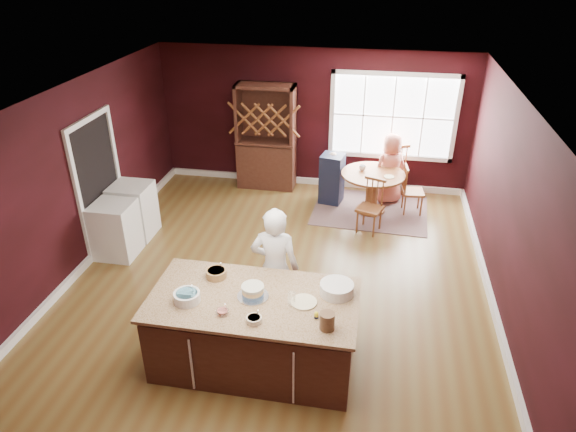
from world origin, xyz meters
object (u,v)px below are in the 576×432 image
(kitchen_island, at_px, (255,332))
(baker, at_px, (275,268))
(chair_north, at_px, (392,168))
(layer_cake, at_px, (253,291))
(seated_woman, at_px, (390,169))
(high_chair, at_px, (332,178))
(toddler, at_px, (333,160))
(dining_table, at_px, (372,184))
(dryer, at_px, (134,210))
(chair_south, at_px, (370,206))
(hutch, at_px, (266,137))
(washer, at_px, (116,230))
(chair_east, at_px, (413,190))

(kitchen_island, height_order, baker, baker)
(chair_north, bearing_deg, layer_cake, 44.02)
(seated_woman, distance_m, high_chair, 1.09)
(baker, height_order, toddler, baker)
(baker, relative_size, chair_north, 1.56)
(chair_north, relative_size, high_chair, 1.08)
(dining_table, xyz_separation_m, baker, (-1.10, -3.37, 0.30))
(dining_table, bearing_deg, high_chair, 161.63)
(high_chair, height_order, dryer, high_chair)
(chair_south, bearing_deg, baker, -93.18)
(dryer, bearing_deg, kitchen_island, -43.55)
(hutch, bearing_deg, dryer, -127.44)
(toddler, height_order, dryer, toddler)
(seated_woman, relative_size, hutch, 0.65)
(chair_south, bearing_deg, washer, -140.02)
(kitchen_island, xyz_separation_m, hutch, (-0.92, 4.85, 0.59))
(baker, height_order, hutch, hutch)
(kitchen_island, relative_size, washer, 2.64)
(high_chair, distance_m, washer, 3.97)
(hutch, bearing_deg, dining_table, -19.26)
(toddler, bearing_deg, kitchen_island, -95.63)
(chair_south, bearing_deg, dining_table, 108.80)
(toddler, bearing_deg, layer_cake, -95.78)
(chair_east, distance_m, chair_north, 0.87)
(baker, distance_m, toddler, 3.73)
(dining_table, distance_m, dryer, 4.17)
(kitchen_island, bearing_deg, chair_north, 72.72)
(kitchen_island, height_order, toddler, toddler)
(layer_cake, height_order, toddler, layer_cake)
(hutch, height_order, dryer, hutch)
(chair_north, distance_m, hutch, 2.51)
(seated_woman, bearing_deg, high_chair, -16.83)
(seated_woman, height_order, dryer, seated_woman)
(layer_cake, bearing_deg, dryer, 136.65)
(dining_table, relative_size, chair_south, 1.21)
(chair_south, bearing_deg, chair_north, 96.78)
(dining_table, height_order, chair_north, chair_north)
(chair_east, relative_size, dryer, 1.00)
(layer_cake, xyz_separation_m, washer, (-2.67, 1.88, -0.55))
(chair_south, bearing_deg, hutch, 164.01)
(chair_south, height_order, hutch, hutch)
(layer_cake, relative_size, toddler, 1.36)
(chair_north, height_order, seated_woman, seated_woman)
(kitchen_island, relative_size, chair_south, 2.47)
(baker, height_order, layer_cake, baker)
(dining_table, bearing_deg, chair_south, -90.66)
(baker, distance_m, chair_north, 4.47)
(dining_table, bearing_deg, toddler, 154.98)
(chair_south, relative_size, chair_north, 0.88)
(kitchen_island, height_order, chair_north, chair_north)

